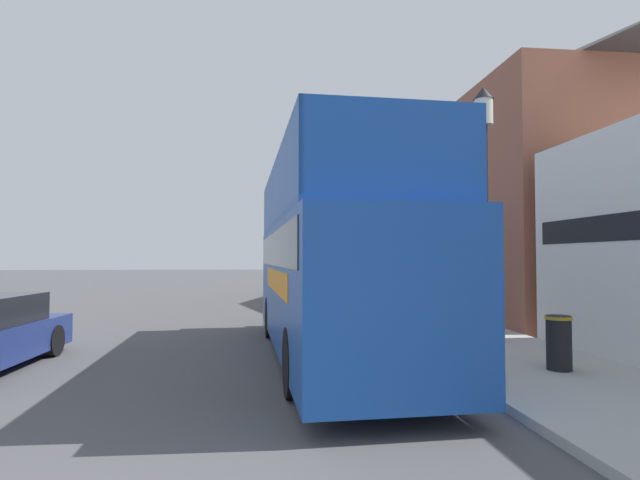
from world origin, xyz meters
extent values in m
plane|color=#4C4C4F|center=(0.00, 21.00, 0.00)|extent=(144.00, 144.00, 0.00)
cube|color=#ADAAA3|center=(6.98, 18.00, 0.07)|extent=(3.54, 108.00, 0.14)
cube|color=#935642|center=(11.75, 21.26, 3.97)|extent=(6.00, 22.69, 7.94)
pyramid|color=#383333|center=(11.75, 21.26, 9.09)|extent=(6.00, 22.69, 2.29)
cube|color=#19479E|center=(3.26, 8.04, 1.59)|extent=(3.00, 10.19, 2.58)
cube|color=orange|center=(3.28, 7.53, 1.72)|extent=(2.80, 5.66, 0.45)
cube|color=black|center=(3.26, 8.04, 2.38)|extent=(2.99, 9.38, 0.70)
cube|color=#19479E|center=(3.26, 8.04, 2.93)|extent=(2.96, 9.38, 0.10)
cube|color=#19479E|center=(2.04, 7.98, 3.61)|extent=(0.53, 9.26, 1.27)
cube|color=#19479E|center=(4.47, 8.10, 3.61)|extent=(0.53, 9.26, 1.27)
cube|color=#19479E|center=(3.48, 3.44, 3.61)|extent=(2.51, 0.19, 1.27)
cube|color=#19479E|center=(3.06, 11.96, 3.61)|extent=(2.57, 1.53, 1.27)
cylinder|color=black|center=(1.97, 11.10, 0.55)|extent=(0.33, 1.11, 1.10)
cylinder|color=black|center=(4.23, 11.21, 0.55)|extent=(0.33, 1.11, 1.10)
cylinder|color=black|center=(2.27, 5.06, 0.55)|extent=(0.33, 1.11, 1.10)
cylinder|color=black|center=(4.53, 5.17, 0.55)|extent=(0.33, 1.11, 1.10)
cube|color=silver|center=(4.03, 16.58, 0.59)|extent=(2.00, 4.30, 0.83)
cube|color=black|center=(4.04, 16.45, 1.29)|extent=(1.70, 2.09, 0.57)
cylinder|color=black|center=(3.14, 17.86, 0.32)|extent=(0.22, 0.64, 0.63)
cylinder|color=black|center=(4.84, 17.92, 0.32)|extent=(0.22, 0.64, 0.63)
cylinder|color=black|center=(3.23, 15.23, 0.32)|extent=(0.22, 0.64, 0.63)
cylinder|color=black|center=(4.93, 15.29, 0.32)|extent=(0.22, 0.64, 0.63)
cylinder|color=black|center=(-2.86, 8.95, 0.34)|extent=(0.21, 0.69, 0.69)
cylinder|color=black|center=(5.60, 5.44, 2.32)|extent=(0.13, 0.13, 4.36)
cylinder|color=silver|center=(5.60, 5.44, 4.73)|extent=(0.32, 0.32, 0.45)
cone|color=black|center=(5.60, 5.44, 5.06)|extent=(0.35, 0.35, 0.22)
cylinder|color=black|center=(5.59, 13.19, 2.26)|extent=(0.13, 0.13, 4.23)
cylinder|color=silver|center=(5.59, 13.19, 4.60)|extent=(0.32, 0.32, 0.45)
cone|color=black|center=(5.59, 13.19, 4.93)|extent=(0.35, 0.35, 0.22)
cylinder|color=black|center=(7.18, 5.85, 0.64)|extent=(0.44, 0.44, 0.99)
cylinder|color=#B28E1E|center=(7.18, 5.85, 1.09)|extent=(0.48, 0.48, 0.06)
camera|label=1|loc=(1.83, -2.81, 2.19)|focal=28.00mm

